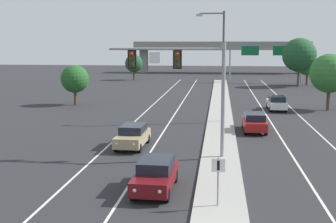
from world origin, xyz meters
TOP-DOWN VIEW (x-y plane):
  - median_island at (0.00, 18.00)m, footprint 2.40×110.00m
  - lane_stripe_oncoming_center at (-4.70, 25.00)m, footprint 0.14×100.00m
  - lane_stripe_receding_center at (4.70, 25.00)m, footprint 0.14×100.00m
  - edge_stripe_left at (-8.00, 25.00)m, footprint 0.14×100.00m
  - edge_stripe_right at (8.00, 25.00)m, footprint 0.14×100.00m
  - overhead_signal_mast at (-2.22, 13.59)m, footprint 7.34×0.44m
  - median_sign_post at (-0.10, 4.83)m, footprint 0.60×0.10m
  - street_lamp_median at (-0.06, 26.66)m, footprint 2.58×0.28m
  - car_oncoming_darkred at (-3.21, 7.00)m, footprint 1.92×4.51m
  - car_oncoming_tan at (-6.16, 16.08)m, footprint 1.93×4.51m
  - car_receding_red at (2.81, 22.73)m, footprint 1.87×4.49m
  - car_receding_white at (6.13, 35.09)m, footprint 1.86×4.49m
  - highway_sign_gantry at (8.20, 69.61)m, footprint 13.28×0.42m
  - overpass_bridge at (0.00, 96.38)m, footprint 42.40×6.40m
  - tree_far_right_c at (11.73, 35.75)m, footprint 4.28×4.28m
  - tree_far_left_b at (-17.16, 36.57)m, footprint 3.30×3.30m
  - tree_far_right_a at (14.99, 65.54)m, footprint 3.90×3.90m
  - tree_far_right_b at (12.98, 62.37)m, footprint 5.64×5.64m
  - tree_far_left_a at (-17.10, 72.68)m, footprint 3.50×3.50m

SIDE VIEW (x-z plane):
  - lane_stripe_oncoming_center at x=-4.70m, z-range 0.00..0.01m
  - lane_stripe_receding_center at x=4.70m, z-range 0.00..0.01m
  - edge_stripe_left at x=-8.00m, z-range 0.00..0.01m
  - edge_stripe_right at x=8.00m, z-range 0.00..0.01m
  - median_island at x=0.00m, z-range 0.00..0.15m
  - car_oncoming_darkred at x=-3.21m, z-range 0.03..1.61m
  - car_oncoming_tan at x=-6.16m, z-range 0.03..1.61m
  - car_receding_red at x=2.81m, z-range 0.03..1.61m
  - car_receding_white at x=6.13m, z-range 0.03..1.61m
  - median_sign_post at x=-0.10m, z-range 0.49..2.69m
  - tree_far_left_b at x=-17.16m, z-range 0.72..5.49m
  - tree_far_left_a at x=-17.10m, z-range 0.77..5.84m
  - tree_far_right_a at x=14.99m, z-range 0.86..6.49m
  - tree_far_right_c at x=11.73m, z-range 0.95..7.14m
  - overhead_signal_mast at x=-2.22m, z-range 1.73..8.93m
  - tree_far_right_b at x=12.98m, z-range 1.25..9.42m
  - overpass_bridge at x=0.00m, z-range 1.96..9.61m
  - street_lamp_median at x=-0.06m, z-range 0.79..10.79m
  - highway_sign_gantry at x=8.20m, z-range 2.41..9.91m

